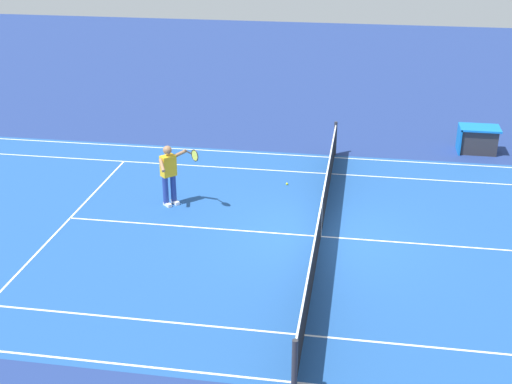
# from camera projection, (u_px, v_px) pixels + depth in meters

# --- Properties ---
(ground_plane) EXTENTS (60.00, 60.00, 0.00)m
(ground_plane) POSITION_uv_depth(u_px,v_px,m) (320.00, 237.00, 16.68)
(ground_plane) COLOR navy
(court_slab) EXTENTS (24.20, 11.40, 0.00)m
(court_slab) POSITION_uv_depth(u_px,v_px,m) (320.00, 237.00, 16.68)
(court_slab) COLOR #1E4C93
(court_slab) RESTS_ON ground_plane
(court_line_markings) EXTENTS (23.85, 11.05, 0.01)m
(court_line_markings) POSITION_uv_depth(u_px,v_px,m) (320.00, 236.00, 16.68)
(court_line_markings) COLOR white
(court_line_markings) RESTS_ON ground_plane
(tennis_net) EXTENTS (0.10, 11.70, 1.08)m
(tennis_net) POSITION_uv_depth(u_px,v_px,m) (321.00, 218.00, 16.48)
(tennis_net) COLOR #2D2D33
(tennis_net) RESTS_ON ground_plane
(tennis_player_near) EXTENTS (1.14, 0.75, 1.70)m
(tennis_player_near) POSITION_uv_depth(u_px,v_px,m) (170.00, 172.00, 18.03)
(tennis_player_near) COLOR navy
(tennis_player_near) RESTS_ON ground_plane
(tennis_ball) EXTENTS (0.07, 0.07, 0.07)m
(tennis_ball) POSITION_uv_depth(u_px,v_px,m) (287.00, 184.00, 19.62)
(tennis_ball) COLOR #CCE01E
(tennis_ball) RESTS_ON ground_plane
(equipment_cart_tarped) EXTENTS (1.25, 0.84, 0.85)m
(equipment_cart_tarped) POSITION_uv_depth(u_px,v_px,m) (477.00, 139.00, 21.94)
(equipment_cart_tarped) COLOR #2D2D33
(equipment_cart_tarped) RESTS_ON ground_plane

